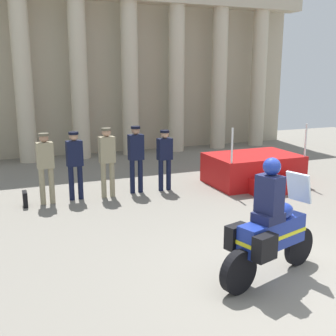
{
  "coord_description": "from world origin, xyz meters",
  "views": [
    {
      "loc": [
        -3.93,
        -4.67,
        3.09
      ],
      "look_at": [
        -0.88,
        2.8,
        1.24
      ],
      "focal_mm": 44.72,
      "sensor_mm": 36.0,
      "label": 1
    }
  ],
  "objects_px": {
    "reviewing_stand": "(254,170)",
    "officer_in_row_4": "(165,155)",
    "officer_in_row_2": "(107,157)",
    "briefcase_on_ground": "(25,199)",
    "officer_in_row_1": "(75,160)",
    "officer_in_row_0": "(45,163)",
    "motorcycle_with_rider": "(269,230)",
    "officer_in_row_3": "(136,154)"
  },
  "relations": [
    {
      "from": "reviewing_stand",
      "to": "officer_in_row_4",
      "type": "relative_size",
      "value": 1.53
    },
    {
      "from": "officer_in_row_2",
      "to": "briefcase_on_ground",
      "type": "bearing_deg",
      "value": -2.99
    },
    {
      "from": "officer_in_row_1",
      "to": "reviewing_stand",
      "type": "bearing_deg",
      "value": 171.69
    },
    {
      "from": "reviewing_stand",
      "to": "officer_in_row_0",
      "type": "height_order",
      "value": "reviewing_stand"
    },
    {
      "from": "officer_in_row_2",
      "to": "briefcase_on_ground",
      "type": "relative_size",
      "value": 4.88
    },
    {
      "from": "reviewing_stand",
      "to": "officer_in_row_2",
      "type": "height_order",
      "value": "officer_in_row_2"
    },
    {
      "from": "officer_in_row_4",
      "to": "officer_in_row_0",
      "type": "bearing_deg",
      "value": -2.49
    },
    {
      "from": "officer_in_row_2",
      "to": "officer_in_row_4",
      "type": "bearing_deg",
      "value": 178.24
    },
    {
      "from": "officer_in_row_0",
      "to": "officer_in_row_2",
      "type": "bearing_deg",
      "value": 176.74
    },
    {
      "from": "officer_in_row_0",
      "to": "officer_in_row_2",
      "type": "distance_m",
      "value": 1.49
    },
    {
      "from": "reviewing_stand",
      "to": "officer_in_row_4",
      "type": "distance_m",
      "value": 2.65
    },
    {
      "from": "motorcycle_with_rider",
      "to": "briefcase_on_ground",
      "type": "height_order",
      "value": "motorcycle_with_rider"
    },
    {
      "from": "officer_in_row_0",
      "to": "briefcase_on_ground",
      "type": "height_order",
      "value": "officer_in_row_0"
    },
    {
      "from": "reviewing_stand",
      "to": "officer_in_row_2",
      "type": "bearing_deg",
      "value": 175.48
    },
    {
      "from": "reviewing_stand",
      "to": "officer_in_row_3",
      "type": "distance_m",
      "value": 3.42
    },
    {
      "from": "officer_in_row_1",
      "to": "motorcycle_with_rider",
      "type": "distance_m",
      "value": 5.59
    },
    {
      "from": "motorcycle_with_rider",
      "to": "officer_in_row_0",
      "type": "bearing_deg",
      "value": 100.99
    },
    {
      "from": "officer_in_row_3",
      "to": "officer_in_row_4",
      "type": "relative_size",
      "value": 1.08
    },
    {
      "from": "officer_in_row_2",
      "to": "motorcycle_with_rider",
      "type": "bearing_deg",
      "value": 99.41
    },
    {
      "from": "officer_in_row_1",
      "to": "briefcase_on_ground",
      "type": "bearing_deg",
      "value": 1.71
    },
    {
      "from": "reviewing_stand",
      "to": "officer_in_row_4",
      "type": "xyz_separation_m",
      "value": [
        -2.56,
        0.37,
        0.55
      ]
    },
    {
      "from": "motorcycle_with_rider",
      "to": "officer_in_row_1",
      "type": "bearing_deg",
      "value": 94.12
    },
    {
      "from": "officer_in_row_0",
      "to": "motorcycle_with_rider",
      "type": "relative_size",
      "value": 0.84
    },
    {
      "from": "reviewing_stand",
      "to": "officer_in_row_4",
      "type": "height_order",
      "value": "reviewing_stand"
    },
    {
      "from": "officer_in_row_2",
      "to": "motorcycle_with_rider",
      "type": "relative_size",
      "value": 0.86
    },
    {
      "from": "briefcase_on_ground",
      "to": "officer_in_row_0",
      "type": "bearing_deg",
      "value": 1.21
    },
    {
      "from": "briefcase_on_ground",
      "to": "officer_in_row_4",
      "type": "bearing_deg",
      "value": 0.97
    },
    {
      "from": "officer_in_row_3",
      "to": "officer_in_row_4",
      "type": "distance_m",
      "value": 0.78
    },
    {
      "from": "reviewing_stand",
      "to": "officer_in_row_3",
      "type": "bearing_deg",
      "value": 172.56
    },
    {
      "from": "reviewing_stand",
      "to": "officer_in_row_3",
      "type": "height_order",
      "value": "officer_in_row_3"
    },
    {
      "from": "officer_in_row_3",
      "to": "officer_in_row_0",
      "type": "bearing_deg",
      "value": -0.54
    },
    {
      "from": "officer_in_row_2",
      "to": "briefcase_on_ground",
      "type": "xyz_separation_m",
      "value": [
        -2.0,
        -0.02,
        -0.86
      ]
    },
    {
      "from": "briefcase_on_ground",
      "to": "reviewing_stand",
      "type": "bearing_deg",
      "value": -2.9
    },
    {
      "from": "officer_in_row_0",
      "to": "officer_in_row_2",
      "type": "relative_size",
      "value": 0.97
    },
    {
      "from": "officer_in_row_4",
      "to": "motorcycle_with_rider",
      "type": "xyz_separation_m",
      "value": [
        -0.39,
        -5.19,
        -0.16
      ]
    },
    {
      "from": "officer_in_row_2",
      "to": "reviewing_stand",
      "type": "bearing_deg",
      "value": 172.06
    },
    {
      "from": "officer_in_row_1",
      "to": "officer_in_row_3",
      "type": "height_order",
      "value": "officer_in_row_3"
    },
    {
      "from": "officer_in_row_4",
      "to": "briefcase_on_ground",
      "type": "relative_size",
      "value": 4.49
    },
    {
      "from": "officer_in_row_2",
      "to": "officer_in_row_3",
      "type": "xyz_separation_m",
      "value": [
        0.79,
        0.11,
        -0.0
      ]
    },
    {
      "from": "officer_in_row_1",
      "to": "officer_in_row_3",
      "type": "relative_size",
      "value": 0.97
    },
    {
      "from": "officer_in_row_2",
      "to": "motorcycle_with_rider",
      "type": "distance_m",
      "value": 5.28
    },
    {
      "from": "officer_in_row_4",
      "to": "motorcycle_with_rider",
      "type": "height_order",
      "value": "motorcycle_with_rider"
    }
  ]
}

